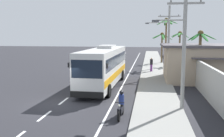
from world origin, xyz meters
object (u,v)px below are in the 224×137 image
Objects in this scene: coach_bus_foreground at (104,65)px; palm_third at (162,41)px; motorcycle_beside_bus at (121,107)px; palm_fourth at (166,30)px; palm_nearest at (180,39)px; utility_pole_nearest at (183,43)px; utility_pole_mid at (168,38)px; palm_second at (200,45)px; pedestrian_near_kerb at (151,64)px.

coach_bus_foreground is 2.32× the size of palm_third.
palm_fourth is (3.91, 23.12, 4.80)m from motorcycle_beside_bus.
palm_nearest is 1.03× the size of palm_third.
utility_pole_nearest is (3.66, 1.97, 3.71)m from motorcycle_beside_bus.
coach_bus_foreground is 9.97m from utility_pole_mid.
palm_fourth is at bearing 89.33° from utility_pole_nearest.
utility_pole_nearest is 1.00× the size of utility_pole_mid.
utility_pole_mid is 1.58× the size of palm_third.
motorcycle_beside_bus is 0.37× the size of palm_nearest.
utility_pole_mid is 1.56× the size of palm_second.
palm_nearest reaches higher than coach_bus_foreground.
palm_second is at bearing -137.72° from pedestrian_near_kerb.
motorcycle_beside_bus is 5.57m from utility_pole_nearest.
palm_fourth reaches higher than palm_nearest.
coach_bus_foreground is at bearing -130.46° from utility_pole_mid.
utility_pole_mid is 9.58m from palm_nearest.
motorcycle_beside_bus is 16.98m from utility_pole_mid.
palm_fourth reaches higher than palm_third.
utility_pole_mid is 7.06m from palm_fourth.
utility_pole_nearest is 1.56× the size of palm_second.
motorcycle_beside_bus is 0.37× the size of palm_second.
palm_second is at bearing 60.23° from motorcycle_beside_bus.
coach_bus_foreground is at bearing -164.40° from palm_second.
motorcycle_beside_bus is 0.24× the size of utility_pole_nearest.
utility_pole_mid is (1.81, -2.09, 3.37)m from pedestrian_near_kerb.
palm_second is 17.67m from palm_third.
palm_fourth is (6.50, 14.33, 3.48)m from coach_bus_foreground.
palm_fourth is (-2.57, 11.80, 1.66)m from palm_second.
coach_bus_foreground is at bearing 106.44° from motorcycle_beside_bus.
palm_fourth is at bearing -134.29° from palm_nearest.
palm_nearest is at bearing 91.42° from palm_second.
utility_pole_nearest is 1.14× the size of palm_fourth.
coach_bus_foreground reaches higher than pedestrian_near_kerb.
utility_pole_nearest reaches higher than palm_second.
utility_pole_mid is at bearing -130.50° from pedestrian_near_kerb.
palm_fourth is (2.04, 4.89, 4.40)m from pedestrian_near_kerb.
utility_pole_nearest is 21.18m from palm_fourth.
palm_second reaches higher than palm_third.
palm_third reaches higher than pedestrian_near_kerb.
utility_pole_nearest is at bearing -90.67° from palm_fourth.
palm_second is (6.48, 11.32, 3.14)m from motorcycle_beside_bus.
pedestrian_near_kerb is 6.89m from palm_fourth.
motorcycle_beside_bus is at bearing -177.28° from pedestrian_near_kerb.
palm_nearest is 14.08m from palm_second.
utility_pole_nearest is 9.78m from palm_second.
palm_third is at bearing 82.88° from motorcycle_beside_bus.
palm_third is at bearing 93.22° from palm_fourth.
utility_pole_nearest is 23.55m from palm_nearest.
palm_third is (1.73, 10.52, 2.73)m from pedestrian_near_kerb.
pedestrian_near_kerb is 4.36m from utility_pole_mid.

